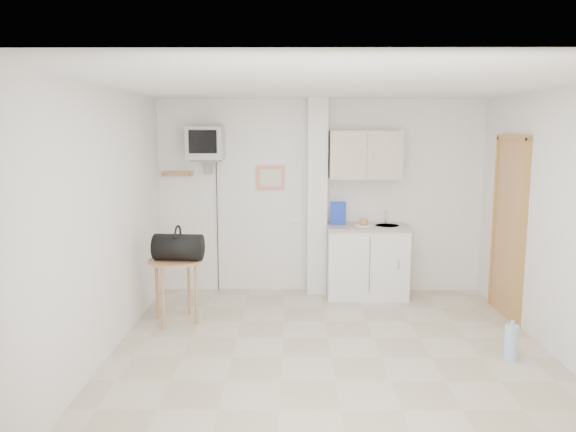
{
  "coord_description": "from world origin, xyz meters",
  "views": [
    {
      "loc": [
        -0.37,
        -5.0,
        2.11
      ],
      "look_at": [
        -0.41,
        0.6,
        1.25
      ],
      "focal_mm": 35.0,
      "sensor_mm": 36.0,
      "label": 1
    }
  ],
  "objects_px": {
    "crt_television": "(206,144)",
    "round_table": "(176,269)",
    "water_bottle": "(511,342)",
    "duffel_bag": "(178,247)"
  },
  "relations": [
    {
      "from": "crt_television",
      "to": "round_table",
      "type": "xyz_separation_m",
      "value": [
        -0.2,
        -1.03,
        -1.33
      ]
    },
    {
      "from": "crt_television",
      "to": "water_bottle",
      "type": "height_order",
      "value": "crt_television"
    },
    {
      "from": "duffel_bag",
      "to": "crt_television",
      "type": "bearing_deg",
      "value": 86.98
    },
    {
      "from": "crt_television",
      "to": "round_table",
      "type": "distance_m",
      "value": 1.7
    },
    {
      "from": "water_bottle",
      "to": "crt_television",
      "type": "bearing_deg",
      "value": 146.29
    },
    {
      "from": "crt_television",
      "to": "round_table",
      "type": "height_order",
      "value": "crt_television"
    },
    {
      "from": "round_table",
      "to": "water_bottle",
      "type": "height_order",
      "value": "round_table"
    },
    {
      "from": "round_table",
      "to": "water_bottle",
      "type": "bearing_deg",
      "value": -17.46
    },
    {
      "from": "crt_television",
      "to": "water_bottle",
      "type": "xyz_separation_m",
      "value": [
        3.1,
        -2.07,
        -1.77
      ]
    },
    {
      "from": "round_table",
      "to": "duffel_bag",
      "type": "relative_size",
      "value": 1.29
    }
  ]
}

